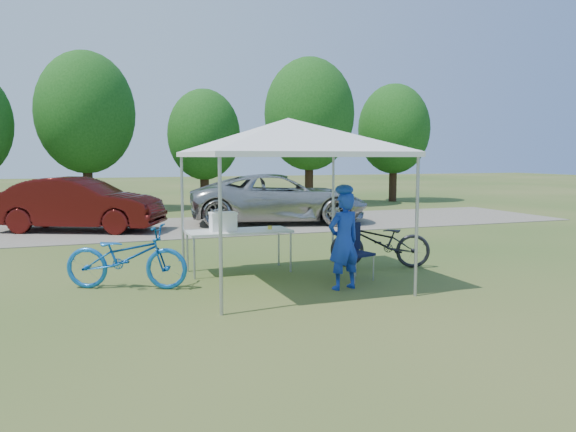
% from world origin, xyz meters
% --- Properties ---
extents(ground, '(100.00, 100.00, 0.00)m').
position_xyz_m(ground, '(0.00, 0.00, 0.00)').
color(ground, '#2D5119').
rests_on(ground, ground).
extents(gravel_strip, '(24.00, 5.00, 0.02)m').
position_xyz_m(gravel_strip, '(0.00, 8.00, 0.01)').
color(gravel_strip, gray).
rests_on(gravel_strip, ground).
extents(canopy, '(4.53, 4.53, 3.00)m').
position_xyz_m(canopy, '(0.00, 0.00, 2.65)').
color(canopy, '#A5A5AA').
rests_on(canopy, ground).
extents(treeline, '(24.89, 4.28, 6.30)m').
position_xyz_m(treeline, '(-0.29, 14.05, 3.53)').
color(treeline, '#382314').
rests_on(treeline, ground).
extents(folding_table, '(1.87, 0.78, 0.77)m').
position_xyz_m(folding_table, '(-0.54, 1.15, 0.73)').
color(folding_table, white).
rests_on(folding_table, ground).
extents(folding_chair, '(0.60, 0.63, 0.96)m').
position_xyz_m(folding_chair, '(1.15, -0.08, 0.57)').
color(folding_chair, black).
rests_on(folding_chair, ground).
extents(cooler, '(0.47, 0.32, 0.34)m').
position_xyz_m(cooler, '(-0.83, 1.15, 0.94)').
color(cooler, white).
rests_on(cooler, folding_table).
extents(ice_cream_cup, '(0.08, 0.08, 0.06)m').
position_xyz_m(ice_cream_cup, '(0.04, 1.10, 0.80)').
color(ice_cream_cup, yellow).
rests_on(ice_cream_cup, folding_table).
extents(cyclist, '(0.63, 0.47, 1.55)m').
position_xyz_m(cyclist, '(0.67, -0.71, 0.78)').
color(cyclist, '#1536AB').
rests_on(cyclist, ground).
extents(bike_blue, '(2.06, 1.39, 1.03)m').
position_xyz_m(bike_blue, '(-2.57, 0.50, 0.51)').
color(bike_blue, '#145FB4').
rests_on(bike_blue, ground).
extents(bike_dark, '(1.99, 1.39, 0.99)m').
position_xyz_m(bike_dark, '(2.10, 0.65, 0.50)').
color(bike_dark, black).
rests_on(bike_dark, ground).
extents(minivan, '(5.98, 3.76, 1.54)m').
position_xyz_m(minivan, '(2.61, 7.98, 0.79)').
color(minivan, '#ABAAA6').
rests_on(minivan, gravel_strip).
extents(sedan, '(4.82, 3.34, 1.50)m').
position_xyz_m(sedan, '(-3.30, 8.05, 0.77)').
color(sedan, '#430D0B').
rests_on(sedan, gravel_strip).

